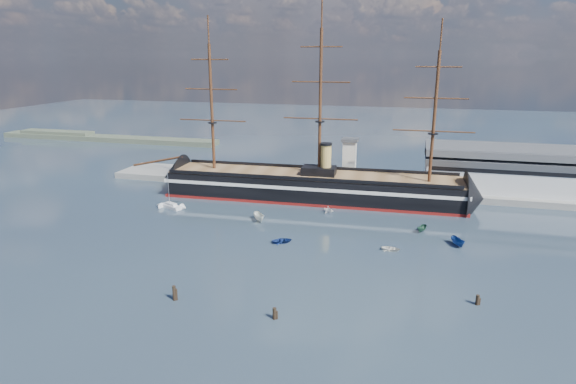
# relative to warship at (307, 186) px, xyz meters

# --- Properties ---
(ground) EXTENTS (600.00, 600.00, 0.00)m
(ground) POSITION_rel_warship_xyz_m (8.09, -20.00, -4.04)
(ground) COLOR #283242
(ground) RESTS_ON ground
(quay) EXTENTS (180.00, 18.00, 2.00)m
(quay) POSITION_rel_warship_xyz_m (18.09, 16.00, -4.04)
(quay) COLOR slate
(quay) RESTS_ON ground
(warehouse) EXTENTS (63.00, 21.00, 11.60)m
(warehouse) POSITION_rel_warship_xyz_m (66.09, 20.00, 3.95)
(warehouse) COLOR #B7BABC
(warehouse) RESTS_ON ground
(quay_tower) EXTENTS (5.00, 5.00, 15.00)m
(quay_tower) POSITION_rel_warship_xyz_m (11.09, 13.00, 5.72)
(quay_tower) COLOR silver
(quay_tower) RESTS_ON ground
(shoreline) EXTENTS (120.00, 10.00, 4.00)m
(shoreline) POSITION_rel_warship_xyz_m (-131.14, 75.00, -2.59)
(shoreline) COLOR #3F4C38
(shoreline) RESTS_ON ground
(warship) EXTENTS (113.12, 18.99, 53.94)m
(warship) POSITION_rel_warship_xyz_m (0.00, 0.00, 0.00)
(warship) COLOR black
(warship) RESTS_ON ground
(sailboat) EXTENTS (7.33, 4.89, 11.37)m
(sailboat) POSITION_rel_warship_xyz_m (-35.66, -19.49, -3.31)
(sailboat) COLOR silver
(sailboat) RESTS_ON ground
(motorboat_a) EXTENTS (6.82, 5.81, 2.65)m
(motorboat_a) POSITION_rel_warship_xyz_m (-7.64, -23.73, -4.04)
(motorboat_a) COLOR white
(motorboat_a) RESTS_ON ground
(motorboat_b) EXTENTS (2.52, 3.21, 1.40)m
(motorboat_b) POSITION_rel_warship_xyz_m (2.33, -36.86, -4.04)
(motorboat_b) COLOR navy
(motorboat_b) RESTS_ON ground
(motorboat_c) EXTENTS (5.23, 3.58, 1.97)m
(motorboat_c) POSITION_rel_warship_xyz_m (34.18, -21.20, -4.04)
(motorboat_c) COLOR #224E3A
(motorboat_c) RESTS_ON ground
(motorboat_d) EXTENTS (5.13, 6.10, 2.08)m
(motorboat_d) POSITION_rel_warship_xyz_m (8.92, -12.00, -4.04)
(motorboat_d) COLOR white
(motorboat_d) RESTS_ON ground
(motorboat_e) EXTENTS (1.08, 2.63, 1.22)m
(motorboat_e) POSITION_rel_warship_xyz_m (27.38, -35.19, -4.04)
(motorboat_e) COLOR silver
(motorboat_e) RESTS_ON ground
(motorboat_f) EXTENTS (6.26, 4.39, 2.36)m
(motorboat_f) POSITION_rel_warship_xyz_m (42.16, -28.53, -4.04)
(motorboat_f) COLOR navy
(motorboat_f) RESTS_ON ground
(piling_near_left) EXTENTS (0.64, 0.64, 3.50)m
(piling_near_left) POSITION_rel_warship_xyz_m (-9.13, -68.41, -4.04)
(piling_near_left) COLOR black
(piling_near_left) RESTS_ON ground
(piling_near_mid) EXTENTS (0.64, 0.64, 2.75)m
(piling_near_mid) POSITION_rel_warship_xyz_m (10.11, -70.03, -4.04)
(piling_near_mid) COLOR black
(piling_near_mid) RESTS_ON ground
(piling_far_right) EXTENTS (0.64, 0.64, 2.60)m
(piling_far_right) POSITION_rel_warship_xyz_m (43.46, -56.35, -4.04)
(piling_far_right) COLOR black
(piling_far_right) RESTS_ON ground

